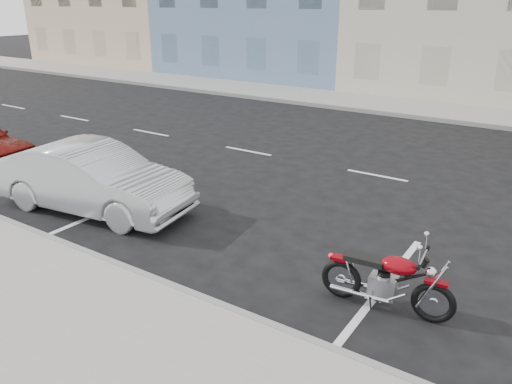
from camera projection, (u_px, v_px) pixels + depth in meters
ground at (458, 191)px, 11.74m from camera, size 120.00×120.00×0.00m
sidewalk_far at (384, 104)px, 21.06m from camera, size 80.00×3.40×0.15m
curb_near at (73, 249)px, 8.84m from camera, size 80.00×0.12×0.16m
curb_far at (368, 111)px, 19.74m from camera, size 80.00×0.12×0.16m
motorcycle at (436, 295)px, 6.81m from camera, size 1.94×0.64×0.97m
sedan_silver at (93, 179)px, 10.43m from camera, size 4.47×2.07×1.42m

